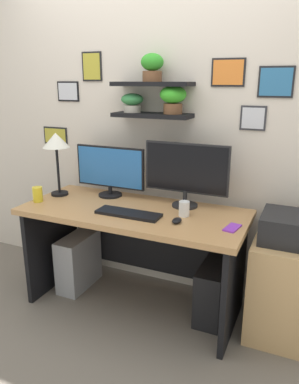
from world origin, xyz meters
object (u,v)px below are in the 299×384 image
(desk_lamp, at_px, (56,145))
(cell_phone, at_px, (232,228))
(keyboard, at_px, (128,214))
(desk, at_px, (137,235))
(printer, at_px, (293,229))
(computer_tower_left, at_px, (79,261))
(computer_tower_right, at_px, (213,291))
(monitor_right, at_px, (186,172))
(computer_mouse, at_px, (177,221))
(water_cup, at_px, (38,194))
(monitor_left, at_px, (110,170))
(pen_cup, at_px, (184,209))
(drawer_cabinet, at_px, (286,288))

(desk_lamp, height_order, cell_phone, desk_lamp)
(keyboard, relative_size, desk_lamp, 0.91)
(desk, distance_m, desk_lamp, 0.91)
(desk, height_order, printer, printer)
(computer_tower_left, relative_size, computer_tower_right, 1.08)
(monitor_right, relative_size, computer_tower_left, 1.39)
(desk, relative_size, monitor_right, 2.60)
(computer_mouse, bearing_deg, desk_lamp, 169.94)
(water_cup, bearing_deg, desk, 14.14)
(cell_phone, bearing_deg, monitor_left, 174.34)
(printer, relative_size, computer_tower_right, 0.95)
(keyboard, distance_m, water_cup, 0.74)
(pen_cup, distance_m, computer_tower_right, 0.64)
(computer_mouse, xyz_separation_m, water_cup, (-1.08, -0.02, 0.04))
(keyboard, height_order, printer, printer)
(monitor_left, distance_m, cell_phone, 1.06)
(water_cup, xyz_separation_m, drawer_cabinet, (1.75, 0.24, -0.48))
(drawer_cabinet, bearing_deg, monitor_right, 172.24)
(pen_cup, relative_size, computer_tower_left, 0.23)
(cell_phone, bearing_deg, pen_cup, 175.45)
(water_cup, distance_m, computer_tower_left, 0.65)
(cell_phone, height_order, computer_tower_right, cell_phone)
(printer, bearing_deg, computer_tower_left, -177.79)
(computer_mouse, distance_m, cell_phone, 0.34)
(pen_cup, distance_m, printer, 0.68)
(desk, bearing_deg, keyboard, -83.69)
(desk_lamp, xyz_separation_m, water_cup, (-0.04, -0.20, -0.34))
(pen_cup, bearing_deg, cell_phone, -14.54)
(desk_lamp, distance_m, computer_tower_left, 0.94)
(desk_lamp, relative_size, cell_phone, 3.44)
(desk, distance_m, printer, 1.05)
(desk, distance_m, pen_cup, 0.45)
(monitor_right, xyz_separation_m, computer_mouse, (0.06, -0.33, -0.24))
(desk, bearing_deg, desk_lamp, 178.33)
(desk_lamp, relative_size, printer, 1.27)
(water_cup, bearing_deg, cell_phone, 2.62)
(monitor_right, distance_m, pen_cup, 0.28)
(desk, relative_size, computer_mouse, 17.33)
(pen_cup, relative_size, computer_tower_right, 0.25)
(keyboard, xyz_separation_m, water_cup, (-0.74, -0.02, 0.05))
(keyboard, height_order, computer_tower_right, keyboard)
(printer, bearing_deg, desk_lamp, -178.51)
(computer_tower_left, xyz_separation_m, computer_tower_right, (1.09, 0.04, -0.02))
(printer, bearing_deg, monitor_right, 172.24)
(desk, relative_size, printer, 4.10)
(desk, bearing_deg, printer, 3.55)
(water_cup, bearing_deg, desk_lamp, 78.06)
(pen_cup, distance_m, water_cup, 1.09)
(cell_phone, distance_m, pen_cup, 0.35)
(monitor_left, distance_m, monitor_right, 0.61)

